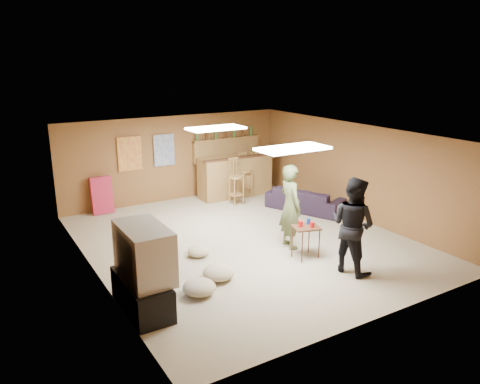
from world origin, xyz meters
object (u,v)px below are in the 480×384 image
tv_body (144,252)px  person_black (353,225)px  sofa (305,199)px  tray_table (306,242)px  bar_counter (235,176)px  person_olive (290,206)px

tv_body → person_black: person_black is taller
sofa → tv_body: bearing=92.6°
sofa → tray_table: size_ratio=3.08×
tv_body → bar_counter: 6.09m
person_olive → sofa: size_ratio=0.88×
bar_counter → tray_table: 4.34m
sofa → tray_table: tray_table is taller
bar_counter → person_olive: size_ratio=1.20×
tv_body → tray_table: 3.26m
person_olive → person_black: (0.26, -1.43, 0.01)m
tv_body → sofa: (4.99, 2.47, -0.62)m
bar_counter → sofa: (0.84, -1.98, -0.27)m
bar_counter → person_black: size_ratio=1.18×
tv_body → person_olive: bearing=14.0°
bar_counter → person_black: 5.12m
person_olive → tv_body: bearing=110.2°
tv_body → bar_counter: size_ratio=0.55×
tv_body → sofa: 5.60m
tv_body → tray_table: size_ratio=1.78×
tv_body → tray_table: bearing=4.1°
tv_body → sofa: size_ratio=0.58×
person_olive → tray_table: size_ratio=2.70×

